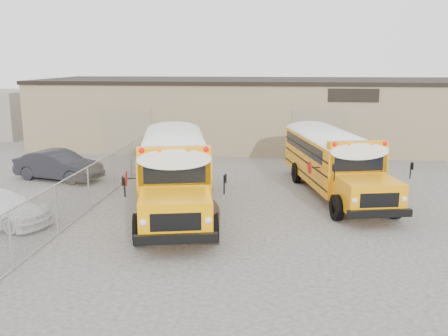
# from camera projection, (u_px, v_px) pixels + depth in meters

# --- Properties ---
(ground) EXTENTS (120.00, 120.00, 0.00)m
(ground) POSITION_uv_depth(u_px,v_px,m) (230.00, 242.00, 16.68)
(ground) COLOR #474441
(ground) RESTS_ON ground
(warehouse) EXTENTS (30.20, 10.20, 4.67)m
(warehouse) POSITION_uv_depth(u_px,v_px,m) (256.00, 112.00, 35.62)
(warehouse) COLOR #8B7356
(warehouse) RESTS_ON ground
(chainlink_fence) EXTENTS (0.07, 18.07, 1.81)m
(chainlink_fence) POSITION_uv_depth(u_px,v_px,m) (88.00, 189.00, 20.03)
(chainlink_fence) COLOR #999BA1
(chainlink_fence) RESTS_ON ground
(school_bus_left) EXTENTS (4.67, 10.81, 3.08)m
(school_bus_left) POSITION_uv_depth(u_px,v_px,m) (173.00, 140.00, 26.54)
(school_bus_left) COLOR #FF9F04
(school_bus_left) RESTS_ON ground
(school_bus_right) EXTENTS (4.40, 10.06, 2.86)m
(school_bus_right) POSITION_uv_depth(u_px,v_px,m) (300.00, 137.00, 28.38)
(school_bus_right) COLOR orange
(school_bus_right) RESTS_ON ground
(tarp_bundle) EXTENTS (1.17, 1.11, 1.52)m
(tarp_bundle) POSITION_uv_depth(u_px,v_px,m) (203.00, 218.00, 16.65)
(tarp_bundle) COLOR black
(tarp_bundle) RESTS_ON ground
(car_dark) EXTENTS (4.79, 2.69, 1.50)m
(car_dark) POSITION_uv_depth(u_px,v_px,m) (58.00, 165.00, 25.25)
(car_dark) COLOR black
(car_dark) RESTS_ON ground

